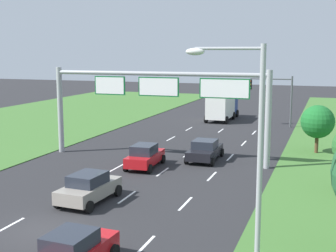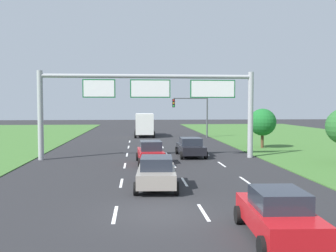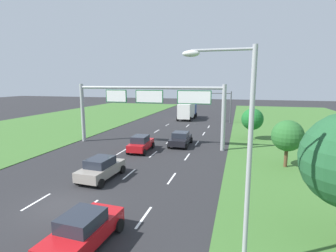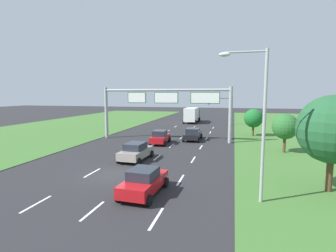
# 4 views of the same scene
# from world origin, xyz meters

# --- Properties ---
(ground_plane) EXTENTS (200.00, 200.00, 0.00)m
(ground_plane) POSITION_xyz_m (0.00, 0.00, 0.00)
(ground_plane) COLOR #262628
(lane_dashes_inner_left) EXTENTS (0.14, 50.40, 0.01)m
(lane_dashes_inner_left) POSITION_xyz_m (-1.75, 6.00, 0.00)
(lane_dashes_inner_left) COLOR white
(lane_dashes_inner_left) RESTS_ON ground_plane
(lane_dashes_inner_right) EXTENTS (0.14, 50.40, 0.01)m
(lane_dashes_inner_right) POSITION_xyz_m (1.75, 6.00, 0.00)
(lane_dashes_inner_right) COLOR white
(lane_dashes_inner_right) RESTS_ON ground_plane
(lane_dashes_slip) EXTENTS (0.14, 50.40, 0.01)m
(lane_dashes_slip) POSITION_xyz_m (5.25, 6.00, 0.00)
(lane_dashes_slip) COLOR white
(lane_dashes_slip) RESTS_ON ground_plane
(car_near_red) EXTENTS (2.21, 4.47, 1.58)m
(car_near_red) POSITION_xyz_m (3.60, 16.39, 0.79)
(car_near_red) COLOR black
(car_near_red) RESTS_ON ground_plane
(car_lead_silver) EXTENTS (2.25, 4.30, 1.60)m
(car_lead_silver) POSITION_xyz_m (3.59, -3.13, 0.80)
(car_lead_silver) COLOR red
(car_lead_silver) RESTS_ON ground_plane
(car_mid_lane) EXTENTS (2.14, 4.25, 1.69)m
(car_mid_lane) POSITION_xyz_m (0.11, 12.79, 0.84)
(car_mid_lane) COLOR red
(car_mid_lane) RESTS_ON ground_plane
(car_far_ahead) EXTENTS (2.36, 4.29, 1.64)m
(car_far_ahead) POSITION_xyz_m (0.11, 4.53, 0.82)
(car_far_ahead) COLOR gray
(car_far_ahead) RESTS_ON ground_plane
(box_truck) EXTENTS (2.77, 7.50, 3.18)m
(box_truck) POSITION_xyz_m (0.17, 37.61, 1.71)
(box_truck) COLOR navy
(box_truck) RESTS_ON ground_plane
(sign_gantry) EXTENTS (17.24, 0.44, 7.00)m
(sign_gantry) POSITION_xyz_m (0.30, 15.41, 4.96)
(sign_gantry) COLOR #9EA0A5
(sign_gantry) RESTS_ON ground_plane
(traffic_light_mast) EXTENTS (4.76, 0.49, 5.60)m
(traffic_light_mast) POSITION_xyz_m (6.52, 34.68, 3.87)
(traffic_light_mast) COLOR #47494F
(traffic_light_mast) RESTS_ON ground_plane
(street_lamp) EXTENTS (2.61, 0.32, 8.50)m
(street_lamp) POSITION_xyz_m (10.04, -2.74, 5.08)
(street_lamp) COLOR #9EA0A5
(street_lamp) RESTS_ON ground_plane
(roadside_tree_mid) EXTENTS (2.63, 2.63, 4.09)m
(roadside_tree_mid) POSITION_xyz_m (13.99, 11.11, 2.76)
(roadside_tree_mid) COLOR #513823
(roadside_tree_mid) RESTS_ON ground_plane
(roadside_tree_far) EXTENTS (2.70, 2.70, 3.98)m
(roadside_tree_far) POSITION_xyz_m (11.59, 21.73, 2.61)
(roadside_tree_far) COLOR #513823
(roadside_tree_far) RESTS_ON ground_plane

